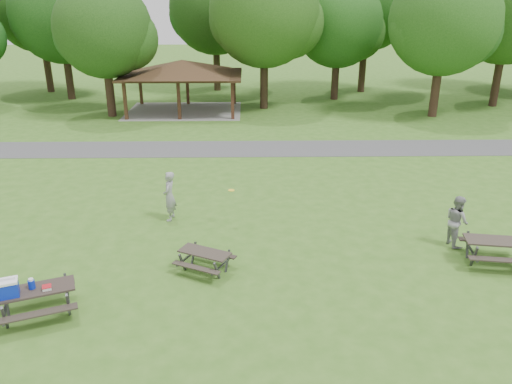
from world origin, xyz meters
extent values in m
plane|color=#3A691E|center=(0.00, 0.00, 0.00)|extent=(160.00, 160.00, 0.00)
cube|color=#464648|center=(0.00, 14.00, 0.01)|extent=(120.00, 3.20, 0.02)
cube|color=#382214|center=(-7.70, 21.30, 1.30)|extent=(0.22, 0.22, 2.60)
cube|color=#3D2616|center=(-7.70, 26.70, 1.30)|extent=(0.22, 0.22, 2.60)
cube|color=#311C12|center=(-4.00, 21.30, 1.30)|extent=(0.22, 0.22, 2.60)
cube|color=#3D2416|center=(-4.00, 26.70, 1.30)|extent=(0.22, 0.22, 2.60)
cube|color=#381E14|center=(-0.30, 21.30, 1.30)|extent=(0.22, 0.22, 2.60)
cube|color=#341F13|center=(-0.30, 26.70, 1.30)|extent=(0.22, 0.22, 2.60)
cube|color=#302013|center=(-4.00, 24.00, 2.68)|extent=(8.60, 6.60, 0.16)
pyramid|color=#362415|center=(-4.00, 24.00, 3.26)|extent=(7.01, 7.01, 1.00)
cube|color=gray|center=(-4.00, 24.00, 0.01)|extent=(8.40, 6.40, 0.03)
cylinder|color=black|center=(-14.00, 29.00, 1.92)|extent=(0.60, 0.60, 3.85)
sphere|color=#164112|center=(-14.00, 29.00, 6.77)|extent=(7.80, 7.80, 7.80)
sphere|color=#184C15|center=(-12.25, 29.30, 5.99)|extent=(5.07, 5.07, 5.07)
sphere|color=#1A4413|center=(-15.56, 28.80, 6.19)|extent=(4.68, 4.68, 4.68)
cylinder|color=black|center=(-9.00, 22.50, 1.75)|extent=(0.60, 0.60, 3.50)
sphere|color=#1A3F12|center=(-9.00, 22.50, 5.97)|extent=(6.60, 6.60, 6.60)
sphere|color=#1B4513|center=(-7.52, 22.80, 5.31)|extent=(4.29, 4.29, 4.29)
sphere|color=#164212|center=(-10.32, 22.30, 5.48)|extent=(3.96, 3.96, 3.96)
cylinder|color=black|center=(2.00, 25.00, 2.01)|extent=(0.60, 0.60, 4.02)
sphere|color=#204915|center=(2.00, 25.00, 7.02)|extent=(8.00, 8.00, 8.00)
sphere|color=#204914|center=(3.80, 25.30, 6.22)|extent=(5.20, 5.20, 5.20)
sphere|color=#1D4313|center=(0.40, 24.80, 6.42)|extent=(4.80, 4.80, 4.80)
cylinder|color=black|center=(8.00, 28.50, 1.72)|extent=(0.60, 0.60, 3.43)
sphere|color=#194915|center=(8.00, 28.50, 6.05)|extent=(7.00, 7.00, 7.00)
sphere|color=#1D4914|center=(9.57, 28.80, 5.36)|extent=(4.55, 4.55, 4.55)
sphere|color=#164915|center=(6.60, 28.30, 5.53)|extent=(4.20, 4.20, 4.20)
cylinder|color=#311E15|center=(14.00, 22.00, 1.89)|extent=(0.60, 0.60, 3.78)
sphere|color=#1E4C15|center=(14.00, 22.00, 6.55)|extent=(7.40, 7.40, 7.40)
sphere|color=#164112|center=(15.66, 22.30, 5.81)|extent=(4.81, 4.81, 4.81)
sphere|color=#1E4C15|center=(12.52, 21.80, 6.00)|extent=(4.44, 4.44, 4.44)
cylinder|color=black|center=(20.00, 25.50, 2.10)|extent=(0.60, 0.60, 4.20)
sphere|color=#1E4714|center=(20.00, 25.50, 7.27)|extent=(8.20, 8.20, 8.20)
sphere|color=#174112|center=(18.36, 25.30, 6.66)|extent=(4.92, 4.92, 4.92)
cylinder|color=#311F16|center=(-17.00, 32.50, 2.19)|extent=(0.60, 0.60, 4.38)
sphere|color=#1A4513|center=(-17.00, 32.50, 7.38)|extent=(8.00, 8.00, 8.00)
sphere|color=#144714|center=(-15.20, 32.80, 6.58)|extent=(5.20, 5.20, 5.20)
sphere|color=#194D16|center=(-18.60, 32.30, 6.78)|extent=(4.80, 4.80, 4.80)
cylinder|color=black|center=(-2.00, 33.00, 2.06)|extent=(0.60, 0.60, 4.13)
sphere|color=#193F12|center=(-2.00, 33.00, 7.13)|extent=(8.00, 8.00, 8.00)
sphere|color=#154513|center=(-0.20, 33.30, 6.33)|extent=(5.20, 5.20, 5.20)
sphere|color=#174413|center=(-3.60, 32.80, 6.53)|extent=(4.80, 4.80, 4.80)
cylinder|color=#301E15|center=(11.00, 32.00, 2.27)|extent=(0.60, 0.60, 4.55)
sphere|color=#1A4B15|center=(11.00, 32.00, 7.70)|extent=(8.40, 8.40, 8.40)
sphere|color=#1E4914|center=(12.89, 32.30, 6.86)|extent=(5.46, 5.46, 5.46)
sphere|color=#174E16|center=(9.32, 31.80, 7.07)|extent=(5.04, 5.04, 5.04)
cylinder|color=#2F2115|center=(24.00, 33.50, 2.13)|extent=(0.60, 0.60, 4.27)
sphere|color=#154513|center=(24.00, 33.50, 7.27)|extent=(8.00, 8.00, 8.00)
sphere|color=#1E4914|center=(22.40, 33.30, 6.67)|extent=(4.80, 4.80, 4.80)
cube|color=#2B231F|center=(-4.95, -1.70, 0.81)|extent=(2.14, 1.45, 0.05)
cube|color=#2C251F|center=(-4.71, -2.32, 0.48)|extent=(1.96, 0.98, 0.04)
cube|color=black|center=(-5.18, -1.09, 0.48)|extent=(1.96, 0.98, 0.04)
cube|color=#464649|center=(-5.51, -2.37, 0.40)|extent=(0.21, 0.41, 0.86)
cube|color=#3E3E41|center=(-5.81, -1.59, 0.40)|extent=(0.21, 0.41, 0.86)
cube|color=#3A3A3D|center=(-5.66, -1.98, 0.44)|extent=(0.64, 1.53, 0.05)
cube|color=#474749|center=(-4.08, -1.82, 0.40)|extent=(0.21, 0.41, 0.86)
cube|color=#404043|center=(-4.38, -1.04, 0.40)|extent=(0.21, 0.41, 0.86)
cube|color=#38383A|center=(-4.23, -1.43, 0.44)|extent=(0.64, 1.53, 0.05)
cube|color=#0C25C0|center=(-5.47, -2.02, 1.03)|extent=(0.60, 0.53, 0.39)
cube|color=white|center=(-5.47, -2.02, 1.26)|extent=(0.63, 0.55, 0.07)
cylinder|color=silver|center=(-5.47, -2.02, 1.34)|extent=(0.42, 0.19, 0.03)
cylinder|color=#0C26B4|center=(-5.02, -1.67, 0.96)|extent=(0.22, 0.22, 0.24)
cylinder|color=white|center=(-5.02, -1.67, 1.10)|extent=(0.16, 0.16, 0.05)
cube|color=silver|center=(-4.61, -1.72, 0.87)|extent=(0.28, 0.28, 0.08)
cube|color=red|center=(-4.61, -1.72, 0.92)|extent=(0.30, 0.30, 0.02)
cube|color=#302822|center=(-0.65, 0.58, 0.65)|extent=(1.72, 1.28, 0.04)
cube|color=#302923|center=(-0.89, 0.11, 0.39)|extent=(1.54, 0.92, 0.04)
cube|color=#2B231F|center=(-0.42, 1.05, 0.39)|extent=(1.54, 0.92, 0.04)
cube|color=#424245|center=(-1.36, 0.55, 0.33)|extent=(0.20, 0.32, 0.70)
cube|color=#444447|center=(-1.06, 1.15, 0.33)|extent=(0.20, 0.32, 0.70)
cube|color=#404042|center=(-1.21, 0.85, 0.35)|extent=(0.63, 1.19, 0.04)
cube|color=#444447|center=(-0.25, 0.01, 0.33)|extent=(0.20, 0.32, 0.70)
cube|color=#464648|center=(0.05, 0.61, 0.33)|extent=(0.20, 0.32, 0.70)
cube|color=#3B3B3E|center=(-0.10, 0.31, 0.35)|extent=(0.63, 1.19, 0.04)
cube|color=#322A24|center=(8.61, 0.87, 0.81)|extent=(2.09, 1.11, 0.05)
cube|color=#2E2621|center=(8.50, 0.23, 0.48)|extent=(2.01, 0.61, 0.04)
cube|color=black|center=(8.72, 1.52, 0.48)|extent=(2.01, 0.61, 0.04)
cube|color=#3C3C3F|center=(7.79, 0.59, 0.40)|extent=(0.13, 0.42, 0.86)
cube|color=#3B3B3E|center=(7.93, 1.41, 0.40)|extent=(0.13, 0.42, 0.86)
cube|color=#39393B|center=(7.86, 1.00, 0.44)|extent=(0.33, 1.61, 0.05)
cylinder|color=yellow|center=(0.09, 3.95, 1.40)|extent=(0.31, 0.31, 0.02)
imported|color=gray|center=(-2.28, 4.48, 0.96)|extent=(0.53, 0.75, 1.93)
imported|color=gray|center=(7.81, 2.21, 0.90)|extent=(0.82, 0.97, 1.80)
camera|label=1|loc=(0.68, -13.10, 8.02)|focal=35.00mm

